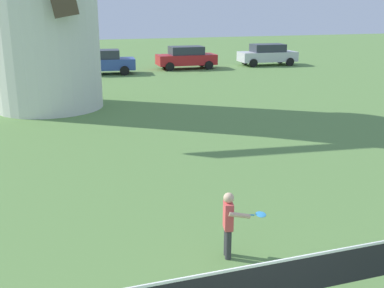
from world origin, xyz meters
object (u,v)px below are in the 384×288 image
(tennis_net, at_px, (239,287))
(player_far, at_px, (230,221))
(parked_car_red, at_px, (186,57))
(parked_car_silver, at_px, (267,54))
(parked_car_blue, at_px, (100,62))

(tennis_net, height_order, player_far, player_far)
(player_far, height_order, parked_car_red, parked_car_red)
(tennis_net, bearing_deg, player_far, 71.03)
(tennis_net, relative_size, parked_car_silver, 1.21)
(parked_car_red, bearing_deg, parked_car_blue, -172.15)
(tennis_net, distance_m, parked_car_red, 27.62)
(tennis_net, bearing_deg, parked_car_silver, 62.21)
(parked_car_blue, xyz_separation_m, parked_car_silver, (12.53, 0.92, -0.00))
(parked_car_blue, bearing_deg, parked_car_silver, 4.21)
(player_far, xyz_separation_m, parked_car_silver, (13.39, 24.76, 0.12))
(player_far, bearing_deg, parked_car_blue, 87.94)
(parked_car_red, bearing_deg, parked_car_silver, 0.68)
(player_far, height_order, parked_car_blue, parked_car_blue)
(parked_car_blue, xyz_separation_m, parked_car_red, (6.15, 0.85, -0.00))
(tennis_net, height_order, parked_car_red, parked_car_red)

